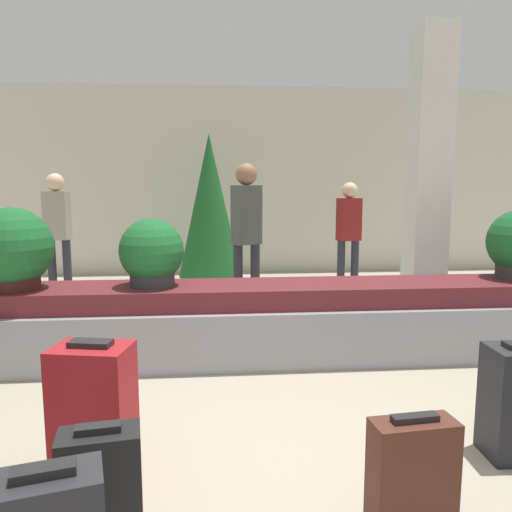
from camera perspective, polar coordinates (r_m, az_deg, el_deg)
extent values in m
plane|color=#9E937F|center=(3.04, 3.07, -22.17)|extent=(18.00, 18.00, 0.00)
cube|color=beige|center=(8.79, -2.63, 8.54)|extent=(18.00, 0.06, 3.20)
cube|color=gray|center=(4.50, 0.00, -8.53)|extent=(7.04, 0.80, 0.49)
cube|color=#5B1E23|center=(4.41, 0.00, -4.37)|extent=(6.75, 0.64, 0.18)
cube|color=silver|center=(5.78, 19.04, 8.35)|extent=(0.38, 0.38, 3.20)
cube|color=maroon|center=(2.86, -18.04, -16.59)|extent=(0.44, 0.35, 0.71)
cube|color=black|center=(2.73, -18.39, -9.47)|extent=(0.23, 0.14, 0.03)
cube|color=black|center=(1.65, -23.12, -21.69)|extent=(0.19, 0.11, 0.03)
cube|color=black|center=(2.31, -17.23, -24.97)|extent=(0.34, 0.23, 0.57)
cube|color=black|center=(2.16, -17.58, -18.28)|extent=(0.18, 0.09, 0.03)
cube|color=#472319|center=(2.55, 17.43, -22.57)|extent=(0.40, 0.20, 0.49)
cube|color=black|center=(2.43, 17.70, -17.24)|extent=(0.22, 0.08, 0.03)
cylinder|color=#381914|center=(4.62, -25.92, -2.40)|extent=(0.41, 0.41, 0.17)
sphere|color=#195B28|center=(4.58, -26.13, 0.91)|extent=(0.66, 0.66, 0.66)
cylinder|color=#2D2D2D|center=(4.39, -11.75, -2.37)|extent=(0.38, 0.38, 0.16)
sphere|color=#195B28|center=(4.36, -11.84, 0.61)|extent=(0.55, 0.55, 0.55)
cylinder|color=#282833|center=(7.22, 9.68, -1.22)|extent=(0.11, 0.11, 0.75)
cylinder|color=#282833|center=(7.27, 11.20, -1.19)|extent=(0.11, 0.11, 0.75)
cube|color=maroon|center=(7.17, 10.58, 4.13)|extent=(0.36, 0.27, 0.60)
sphere|color=beige|center=(7.15, 10.66, 7.40)|extent=(0.22, 0.22, 0.22)
cylinder|color=#282833|center=(5.84, -2.06, -2.81)|extent=(0.11, 0.11, 0.85)
cylinder|color=#282833|center=(5.85, -0.10, -2.78)|extent=(0.11, 0.11, 0.85)
cube|color=#474C47|center=(5.75, -1.10, 4.71)|extent=(0.37, 0.32, 0.68)
sphere|color=#936B4C|center=(5.74, -1.11, 9.33)|extent=(0.25, 0.25, 0.25)
cylinder|color=#282833|center=(7.27, -22.26, -1.42)|extent=(0.11, 0.11, 0.81)
cylinder|color=#282833|center=(7.22, -20.74, -1.41)|extent=(0.11, 0.11, 0.81)
cube|color=gray|center=(7.17, -21.80, 4.32)|extent=(0.35, 0.23, 0.64)
sphere|color=beige|center=(7.16, -21.99, 7.82)|extent=(0.24, 0.24, 0.24)
cylinder|color=#4C331E|center=(7.53, -5.20, -2.97)|extent=(0.16, 0.16, 0.18)
cone|color=#195623|center=(7.40, -5.32, 5.71)|extent=(0.93, 0.93, 2.10)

